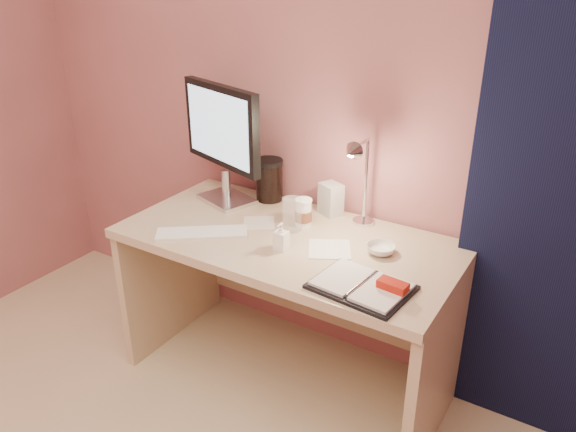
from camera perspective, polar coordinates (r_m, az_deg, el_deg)
The scene contains 14 objects.
room at distance 2.17m, azimuth 26.82°, elevation 4.89°, with size 3.50×3.50×3.50m.
desk at distance 2.48m, azimuth 0.91°, elevation -6.09°, with size 1.40×0.70×0.73m.
monitor at distance 2.56m, azimuth -6.58°, elevation 8.30°, with size 0.50×0.25×0.55m.
keyboard at distance 2.35m, azimuth -8.72°, elevation -1.74°, with size 0.37×0.11×0.02m, color white.
planner at distance 1.97m, azimuth 7.74°, elevation -7.05°, with size 0.35×0.28×0.05m.
paper_a at distance 2.22m, azimuth 4.24°, elevation -3.37°, with size 0.16×0.16×0.00m, color silver.
paper_c at distance 2.43m, azimuth -2.96°, elevation -0.70°, with size 0.13×0.13×0.00m, color silver.
coffee_cup at distance 2.39m, azimuth 1.57°, elevation 0.29°, with size 0.07×0.07×0.12m.
clear_cup at distance 2.34m, azimuth 0.42°, elevation 0.18°, with size 0.08×0.08×0.14m, color white.
bowl at distance 2.21m, azimuth 9.42°, elevation -3.37°, with size 0.11×0.11×0.04m, color silver.
lotion_bottle at distance 2.19m, azimuth -0.71°, elevation -2.08°, with size 0.05×0.05×0.11m, color white.
dark_jar at distance 2.64m, azimuth -1.91°, elevation 3.49°, with size 0.13×0.13×0.18m, color black.
product_box at distance 2.49m, azimuth 4.37°, elevation 1.71°, with size 0.10×0.08×0.14m, color beige.
desk_lamp at distance 2.27m, azimuth 6.87°, elevation 4.10°, with size 0.09×0.25×0.40m.
Camera 1 is at (1.08, -0.38, 1.78)m, focal length 35.00 mm.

